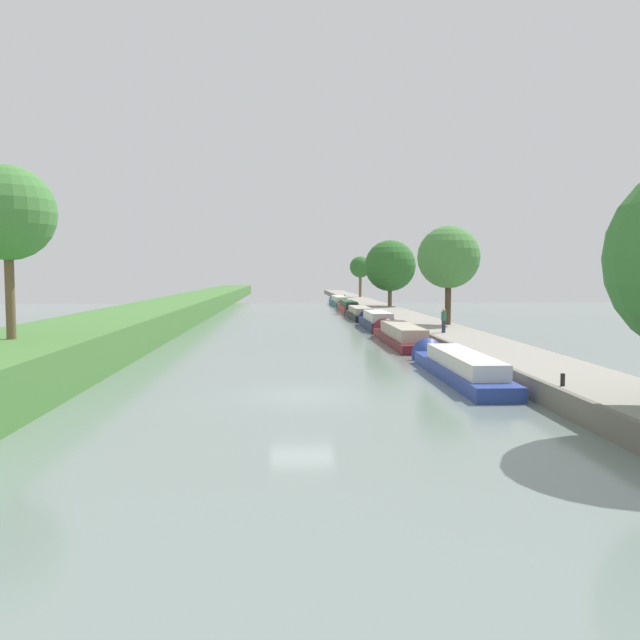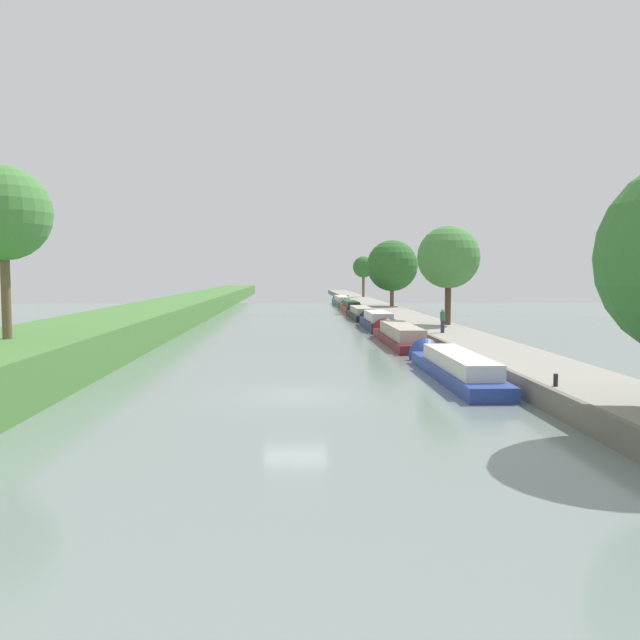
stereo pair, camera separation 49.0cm
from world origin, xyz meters
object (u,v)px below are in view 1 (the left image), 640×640
at_px(narrowboat_black, 359,313).
at_px(narrowboat_red, 348,307).
at_px(narrowboat_blue, 456,366).
at_px(person_walking, 444,320).
at_px(narrowboat_maroon, 399,335).
at_px(mooring_bollard_far, 345,296).
at_px(narrowboat_navy, 376,321).
at_px(narrowboat_teal, 338,301).
at_px(mooring_bollard_near, 563,380).

distance_m(narrowboat_black, narrowboat_red, 13.17).
bearing_deg(narrowboat_red, narrowboat_blue, -90.04).
relative_size(narrowboat_red, person_walking, 8.13).
distance_m(narrowboat_maroon, mooring_bollard_far, 62.26).
distance_m(narrowboat_navy, narrowboat_teal, 41.95).
bearing_deg(narrowboat_red, mooring_bollard_far, 85.59).
height_order(narrowboat_black, mooring_bollard_near, narrowboat_black).
bearing_deg(narrowboat_navy, narrowboat_red, 89.95).
xyz_separation_m(narrowboat_blue, narrowboat_black, (-0.07, 39.74, 0.01)).
distance_m(narrowboat_blue, narrowboat_navy, 27.11).
bearing_deg(narrowboat_navy, narrowboat_black, 90.38).
height_order(narrowboat_blue, narrowboat_red, narrowboat_red).
bearing_deg(narrowboat_teal, narrowboat_black, -90.34).
distance_m(narrowboat_red, person_walking, 39.56).
xyz_separation_m(narrowboat_black, person_walking, (2.81, -26.29, 1.18)).
relative_size(narrowboat_maroon, narrowboat_navy, 1.31).
xyz_separation_m(narrowboat_blue, narrowboat_teal, (0.10, 69.06, 0.07)).
relative_size(narrowboat_maroon, person_walking, 8.20).
xyz_separation_m(narrowboat_navy, narrowboat_black, (-0.08, 12.63, -0.09)).
height_order(narrowboat_navy, person_walking, person_walking).
height_order(narrowboat_blue, narrowboat_teal, narrowboat_teal).
distance_m(person_walking, mooring_bollard_far, 63.63).
relative_size(narrowboat_navy, mooring_bollard_far, 23.10).
bearing_deg(narrowboat_blue, narrowboat_black, 90.10).
distance_m(narrowboat_navy, narrowboat_black, 12.63).
height_order(narrowboat_navy, narrowboat_red, narrowboat_navy).
relative_size(narrowboat_navy, mooring_bollard_near, 23.10).
xyz_separation_m(narrowboat_teal, mooring_bollard_near, (1.80, -76.34, 0.47)).
bearing_deg(narrowboat_blue, narrowboat_red, 89.96).
bearing_deg(mooring_bollard_far, narrowboat_navy, -92.16).
height_order(narrowboat_blue, person_walking, person_walking).
xyz_separation_m(narrowboat_blue, mooring_bollard_near, (1.90, -7.28, 0.54)).
bearing_deg(mooring_bollard_near, person_walking, 87.68).
relative_size(narrowboat_teal, person_walking, 9.88).
height_order(narrowboat_maroon, mooring_bollard_far, narrowboat_maroon).
bearing_deg(mooring_bollard_near, narrowboat_red, 91.77).
bearing_deg(narrowboat_red, narrowboat_maroon, -90.17).
bearing_deg(narrowboat_maroon, narrowboat_blue, -89.69).
height_order(narrowboat_blue, mooring_bollard_near, narrowboat_blue).
relative_size(narrowboat_maroon, narrowboat_red, 1.01).
bearing_deg(person_walking, mooring_bollard_near, -92.32).
relative_size(narrowboat_blue, narrowboat_maroon, 0.92).
xyz_separation_m(narrowboat_navy, person_walking, (2.73, -13.66, 1.09)).
xyz_separation_m(narrowboat_black, narrowboat_teal, (0.18, 29.32, 0.06)).
xyz_separation_m(narrowboat_teal, mooring_bollard_far, (1.80, 8.02, 0.47)).
xyz_separation_m(narrowboat_maroon, narrowboat_black, (0.01, 24.90, -0.02)).
distance_m(narrowboat_maroon, narrowboat_red, 38.07).
height_order(narrowboat_maroon, person_walking, person_walking).
height_order(narrowboat_navy, mooring_bollard_near, narrowboat_navy).
bearing_deg(narrowboat_red, person_walking, -86.08).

